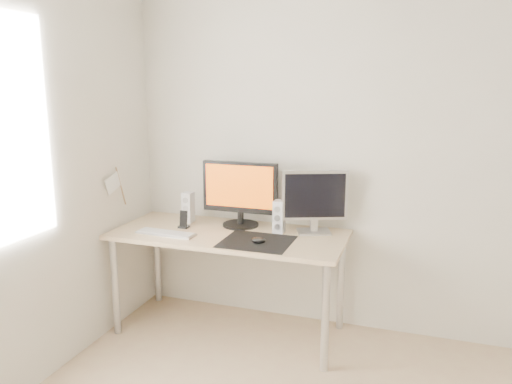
# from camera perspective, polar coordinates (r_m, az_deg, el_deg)

# --- Properties ---
(wall_back) EXTENTS (3.50, 0.00, 3.50)m
(wall_back) POSITION_cam_1_polar(r_m,az_deg,el_deg) (3.47, 13.53, 3.95)
(wall_back) COLOR white
(wall_back) RESTS_ON ground
(mousepad) EXTENTS (0.45, 0.40, 0.00)m
(mousepad) POSITION_cam_1_polar(r_m,az_deg,el_deg) (3.24, 0.10, -5.69)
(mousepad) COLOR black
(mousepad) RESTS_ON desk
(mouse) EXTENTS (0.10, 0.06, 0.04)m
(mouse) POSITION_cam_1_polar(r_m,az_deg,el_deg) (3.21, 0.27, -5.54)
(mouse) COLOR black
(mouse) RESTS_ON mousepad
(desk) EXTENTS (1.60, 0.70, 0.73)m
(desk) POSITION_cam_1_polar(r_m,az_deg,el_deg) (3.47, -3.13, -5.88)
(desk) COLOR #D1B587
(desk) RESTS_ON ground
(main_monitor) EXTENTS (0.55, 0.26, 0.47)m
(main_monitor) POSITION_cam_1_polar(r_m,az_deg,el_deg) (3.54, -1.84, 0.05)
(main_monitor) COLOR black
(main_monitor) RESTS_ON desk
(second_monitor) EXTENTS (0.43, 0.23, 0.43)m
(second_monitor) POSITION_cam_1_polar(r_m,az_deg,el_deg) (3.40, 6.71, -0.76)
(second_monitor) COLOR silver
(second_monitor) RESTS_ON desk
(speaker_left) EXTENTS (0.07, 0.09, 0.22)m
(speaker_left) POSITION_cam_1_polar(r_m,az_deg,el_deg) (3.71, -7.77, -1.74)
(speaker_left) COLOR white
(speaker_left) RESTS_ON desk
(speaker_right) EXTENTS (0.07, 0.09, 0.22)m
(speaker_right) POSITION_cam_1_polar(r_m,az_deg,el_deg) (3.42, 2.64, -2.84)
(speaker_right) COLOR white
(speaker_right) RESTS_ON desk
(keyboard) EXTENTS (0.43, 0.14, 0.02)m
(keyboard) POSITION_cam_1_polar(r_m,az_deg,el_deg) (3.46, -10.26, -4.64)
(keyboard) COLOR #B8B9BB
(keyboard) RESTS_ON desk
(phone_dock) EXTENTS (0.07, 0.06, 0.12)m
(phone_dock) POSITION_cam_1_polar(r_m,az_deg,el_deg) (3.58, -8.27, -3.48)
(phone_dock) COLOR black
(phone_dock) RESTS_ON desk
(pennant) EXTENTS (0.01, 0.23, 0.29)m
(pennant) POSITION_cam_1_polar(r_m,az_deg,el_deg) (3.61, -15.75, 0.89)
(pennant) COLOR #A57F54
(pennant) RESTS_ON wall_left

